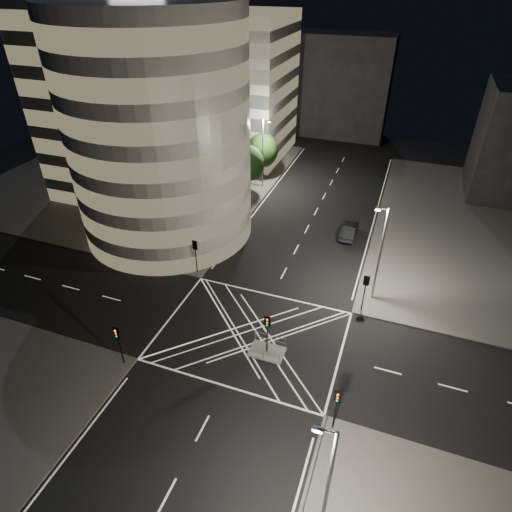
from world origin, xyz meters
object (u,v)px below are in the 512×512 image
at_px(street_lamp_right_far, 380,252).
at_px(street_lamp_left_far, 263,151).
at_px(traffic_signal_fl, 195,251).
at_px(street_lamp_left_near, 210,206).
at_px(traffic_signal_nl, 118,339).
at_px(traffic_signal_island, 267,328).
at_px(traffic_signal_fr, 365,287).
at_px(traffic_signal_nr, 337,403).
at_px(central_island, 267,352).
at_px(street_lamp_right_near, 327,485).
at_px(sedan, 349,231).

bearing_deg(street_lamp_right_far, street_lamp_left_far, 131.94).
relative_size(traffic_signal_fl, street_lamp_left_far, 0.40).
relative_size(street_lamp_left_near, street_lamp_right_far, 1.00).
distance_m(traffic_signal_fl, traffic_signal_nl, 13.60).
height_order(traffic_signal_island, street_lamp_left_far, street_lamp_left_far).
bearing_deg(traffic_signal_island, traffic_signal_nl, -153.86).
bearing_deg(traffic_signal_fr, traffic_signal_island, -129.33).
bearing_deg(traffic_signal_nr, central_island, 142.07).
xyz_separation_m(traffic_signal_nr, street_lamp_left_near, (-18.24, 18.80, 2.63)).
bearing_deg(street_lamp_left_near, street_lamp_right_near, -54.03).
xyz_separation_m(traffic_signal_fl, street_lamp_right_far, (18.24, 2.20, 2.63)).
distance_m(traffic_signal_fr, sedan, 13.92).
bearing_deg(street_lamp_left_far, traffic_signal_island, -70.05).
xyz_separation_m(traffic_signal_island, street_lamp_right_far, (7.44, 10.50, 2.63)).
xyz_separation_m(traffic_signal_nr, street_lamp_left_far, (-18.24, 36.80, 2.63)).
relative_size(traffic_signal_nr, street_lamp_left_far, 0.40).
bearing_deg(street_lamp_right_far, traffic_signal_fl, -173.12).
height_order(central_island, street_lamp_right_near, street_lamp_right_near).
xyz_separation_m(central_island, traffic_signal_fl, (-10.80, 8.30, 2.84)).
relative_size(central_island, traffic_signal_nr, 0.75).
distance_m(street_lamp_left_near, sedan, 17.43).
bearing_deg(central_island, sedan, 81.44).
xyz_separation_m(traffic_signal_nl, street_lamp_left_near, (-0.64, 18.80, 2.63)).
relative_size(street_lamp_left_far, street_lamp_right_far, 1.00).
distance_m(traffic_signal_nr, street_lamp_left_near, 26.32).
height_order(central_island, traffic_signal_fl, traffic_signal_fl).
bearing_deg(traffic_signal_fr, central_island, -129.33).
xyz_separation_m(traffic_signal_island, street_lamp_left_near, (-11.44, 13.50, 2.63)).
distance_m(traffic_signal_nr, sedan, 27.21).
relative_size(traffic_signal_nl, traffic_signal_fr, 1.00).
relative_size(central_island, sedan, 0.62).
distance_m(traffic_signal_nl, traffic_signal_island, 12.03).
height_order(central_island, sedan, sedan).
relative_size(street_lamp_left_near, street_lamp_right_near, 1.00).
bearing_deg(sedan, traffic_signal_nr, 98.61).
height_order(street_lamp_left_far, street_lamp_right_near, same).
bearing_deg(street_lamp_left_near, sedan, 28.87).
bearing_deg(sedan, traffic_signal_nl, 63.51).
relative_size(traffic_signal_nl, street_lamp_left_far, 0.40).
bearing_deg(sedan, traffic_signal_fl, 44.51).
height_order(traffic_signal_nl, street_lamp_right_far, street_lamp_right_far).
relative_size(central_island, street_lamp_right_near, 0.30).
height_order(street_lamp_left_far, sedan, street_lamp_left_far).
xyz_separation_m(street_lamp_left_far, sedan, (14.69, -9.90, -4.74)).
height_order(traffic_signal_nl, street_lamp_left_far, street_lamp_left_far).
bearing_deg(street_lamp_right_far, street_lamp_right_near, -90.00).
bearing_deg(street_lamp_right_near, traffic_signal_fr, 91.75).
bearing_deg(central_island, traffic_signal_fl, 142.46).
xyz_separation_m(traffic_signal_nl, traffic_signal_nr, (17.60, 0.00, 0.00)).
xyz_separation_m(central_island, street_lamp_right_far, (7.44, 10.50, 5.47)).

